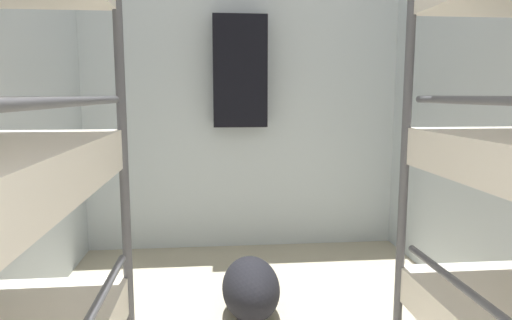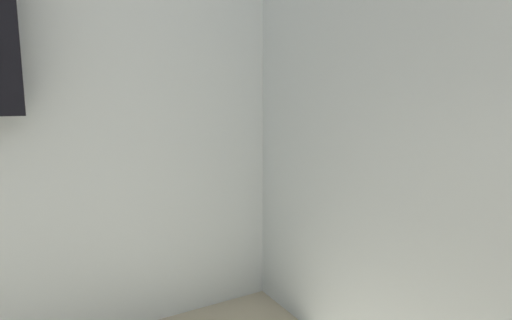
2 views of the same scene
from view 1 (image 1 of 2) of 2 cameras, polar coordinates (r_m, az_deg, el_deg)
The scene contains 3 objects.
wall_back at distance 3.94m, azimuth -1.67°, elevation 4.95°, with size 2.79×0.06×2.21m.
duffel_bag at distance 2.85m, azimuth -0.65°, elevation -15.69°, with size 0.34×0.57×0.34m.
hanging_coat at distance 3.78m, azimuth -2.01°, elevation 10.98°, with size 0.44×0.12×0.90m.
Camera 1 is at (-0.27, 0.32, 1.32)m, focal length 32.00 mm.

